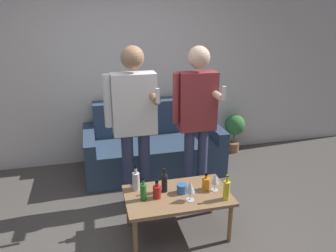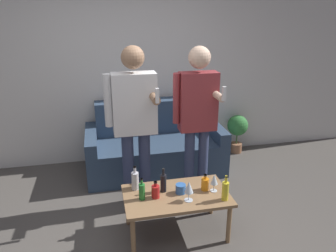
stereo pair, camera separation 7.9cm
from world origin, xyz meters
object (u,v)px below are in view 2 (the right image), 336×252
person_standing_left (134,116)px  bottle_orange (142,191)px  couch (154,146)px  person_standing_right (197,112)px  coffee_table (176,199)px

person_standing_left → bottle_orange: bearing=-92.2°
couch → person_standing_right: bearing=-68.3°
bottle_orange → couch: bearing=75.7°
coffee_table → person_standing_left: bearing=116.1°
coffee_table → person_standing_left: 0.94m
couch → coffee_table: 1.42m
coffee_table → person_standing_right: size_ratio=0.57×
couch → bottle_orange: bearing=-104.3°
coffee_table → person_standing_left: size_ratio=0.57×
couch → bottle_orange: size_ratio=8.38×
person_standing_left → person_standing_right: person_standing_left is taller
person_standing_left → person_standing_right: size_ratio=1.01×
coffee_table → person_standing_left: person_standing_left is taller
bottle_orange → person_standing_right: bearing=40.9°
coffee_table → person_standing_right: bearing=58.0°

